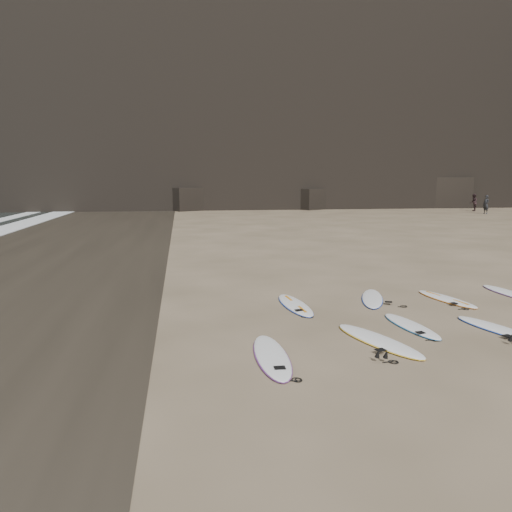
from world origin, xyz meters
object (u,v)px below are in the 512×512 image
(surfboard_1, at_px, (378,340))
(surfboard_2, at_px, (411,326))
(surfboard_6, at_px, (372,298))
(surfboard_7, at_px, (447,299))
(surfboard_0, at_px, (272,356))
(surfboard_5, at_px, (295,305))
(surfboard_8, at_px, (508,292))
(person_a, at_px, (486,205))
(surfboard_3, at_px, (497,328))
(person_b, at_px, (474,203))

(surfboard_1, height_order, surfboard_2, surfboard_1)
(surfboard_2, bearing_deg, surfboard_1, -149.51)
(surfboard_6, xyz_separation_m, surfboard_7, (2.17, -0.39, -0.00))
(surfboard_1, height_order, surfboard_7, surfboard_1)
(surfboard_0, xyz_separation_m, surfboard_5, (1.39, 3.94, -0.00))
(surfboard_8, relative_size, person_a, 1.23)
(surfboard_2, distance_m, surfboard_3, 2.01)
(surfboard_7, bearing_deg, surfboard_0, -159.33)
(surfboard_1, xyz_separation_m, surfboard_5, (-1.13, 3.32, -0.00))
(surfboard_3, distance_m, surfboard_5, 5.19)
(surfboard_3, bearing_deg, surfboard_0, 174.28)
(surfboard_7, relative_size, person_a, 1.28)
(surfboard_2, distance_m, person_a, 42.34)
(surfboard_0, relative_size, person_a, 1.44)
(surfboard_3, xyz_separation_m, surfboard_5, (-4.30, 2.91, 0.00))
(surfboard_0, xyz_separation_m, person_b, (29.32, 40.10, 0.87))
(person_a, xyz_separation_m, person_b, (1.13, 3.98, -0.01))
(person_b, bearing_deg, surfboard_2, -0.16)
(surfboard_2, distance_m, surfboard_7, 3.31)
(surfboard_5, relative_size, surfboard_6, 1.06)
(surfboard_0, bearing_deg, person_a, 53.22)
(person_b, bearing_deg, surfboard_7, 0.59)
(surfboard_2, xyz_separation_m, surfboard_5, (-2.36, 2.38, 0.01))
(person_a, bearing_deg, surfboard_3, -47.08)
(surfboard_2, distance_m, person_b, 46.26)
(surfboard_7, bearing_deg, surfboard_8, -1.14)
(surfboard_0, distance_m, surfboard_7, 7.21)
(surfboard_0, bearing_deg, surfboard_2, 23.69)
(surfboard_3, distance_m, surfboard_6, 3.80)
(surfboard_2, relative_size, surfboard_8, 0.99)
(surfboard_0, distance_m, surfboard_2, 4.06)
(surfboard_5, distance_m, person_a, 41.89)
(surfboard_0, height_order, surfboard_5, surfboard_0)
(surfboard_1, distance_m, person_a, 43.82)
(surfboard_0, relative_size, surfboard_7, 1.12)
(surfboard_2, xyz_separation_m, surfboard_3, (1.94, -0.53, 0.00))
(surfboard_0, relative_size, surfboard_1, 0.99)
(surfboard_8, bearing_deg, surfboard_5, -178.86)
(surfboard_1, height_order, surfboard_6, surfboard_1)
(surfboard_0, bearing_deg, surfboard_7, 34.52)
(surfboard_6, bearing_deg, surfboard_2, -71.98)
(surfboard_3, distance_m, surfboard_8, 4.33)
(surfboard_0, bearing_deg, surfboard_8, 29.15)
(surfboard_2, bearing_deg, surfboard_3, -22.24)
(surfboard_3, bearing_deg, surfboard_8, 35.97)
(surfboard_8, xyz_separation_m, person_a, (19.82, 31.68, 0.89))
(surfboard_1, height_order, surfboard_3, surfboard_1)
(surfboard_5, bearing_deg, surfboard_7, -4.22)
(surfboard_5, bearing_deg, person_b, 47.78)
(surfboard_1, bearing_deg, surfboard_2, 18.33)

